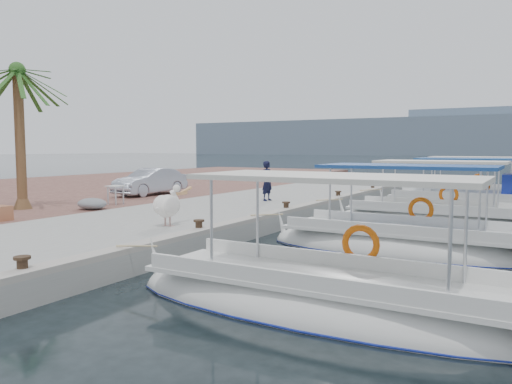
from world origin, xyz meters
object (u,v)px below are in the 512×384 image
Objects in this scene: fisherman at (268,181)px; parked_car at (151,182)px; fishing_caique_a at (323,305)px; fishing_caique_d at (474,206)px; fishing_caique_c at (434,222)px; fishing_caique_e at (469,198)px; fishing_caique_b at (399,247)px; date_palm at (17,71)px; pelican at (168,205)px.

fisherman reaches higher than parked_car.
fishing_caique_a is 4.49× the size of fisherman.
parked_car is (-13.23, -5.45, 0.93)m from fishing_caique_d.
fishing_caique_d is at bearing 82.77° from fishing_caique_c.
fishing_caique_e is 4.25× the size of fisherman.
fishing_caique_e is at bearing 90.26° from fishing_caique_b.
fishing_caique_e is at bearing 90.05° from fishing_caique_c.
fishing_caique_a is 1.96× the size of parked_car.
fishing_caique_e is (-0.68, 4.18, -0.06)m from fishing_caique_d.
fishing_caique_c is at bearing 91.04° from fishing_caique_a.
date_palm is (-12.81, -16.02, 5.18)m from fishing_caique_e.
fishing_caique_b is 1.23× the size of date_palm.
fishing_caique_b is 1.89× the size of parked_car.
date_palm is at bearing 145.01° from fisherman.
pelican is (-5.98, 3.35, 0.95)m from fishing_caique_a.
fishing_caique_c is 0.86× the size of fishing_caique_d.
date_palm is at bearing -172.82° from fishing_caique_b.
parked_car is at bearing -157.59° from fishing_caique_d.
date_palm is 1.54× the size of parked_car.
fishing_caique_a is 5.10× the size of pelican.
pelican is at bearing -3.72° from date_palm.
fishing_caique_b is at bearing -89.33° from fishing_caique_c.
fishing_caique_d is (0.48, 15.64, 0.06)m from fishing_caique_a.
fishing_caique_b is at bearing -120.12° from fisherman.
fishing_caique_b is at bearing 91.37° from fishing_caique_a.
fishing_caique_c is 4.84× the size of pelican.
fishing_caique_c and fishing_caique_e have the same top height.
fishing_caique_e is 17.49m from pelican.
fishing_caique_a is 12.62m from fisherman.
fishing_caique_c reaches higher than pelican.
fishing_caique_a is 1.06× the size of fishing_caique_e.
parked_car is at bearing -179.19° from fishing_caique_c.
fishing_caique_b is 13.98m from date_palm.
fishing_caique_e is (-0.20, 19.82, 0.00)m from fishing_caique_a.
fishing_caique_d is at bearing 41.26° from date_palm.
date_palm reaches higher than fishing_caique_a.
fishing_caique_b is 0.87× the size of fishing_caique_d.
pelican is at bearing -166.01° from fisherman.
fishing_caique_b reaches higher than pelican.
fishing_caique_b is 13.52m from parked_car.
pelican is at bearing -160.43° from fishing_caique_b.
fishing_caique_a reaches higher than parked_car.
fishing_caique_e is at bearing -27.88° from fisherman.
fishing_caique_b and fishing_caique_c have the same top height.
fishing_caique_d is 1.40× the size of date_palm.
fisherman is at bearing 178.19° from fishing_caique_c.
parked_car is at bearing 87.62° from date_palm.
date_palm is (-7.03, 0.46, 4.23)m from pelican.
fishing_caique_d is 13.92m from pelican.
date_palm is at bearing -89.49° from parked_car.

